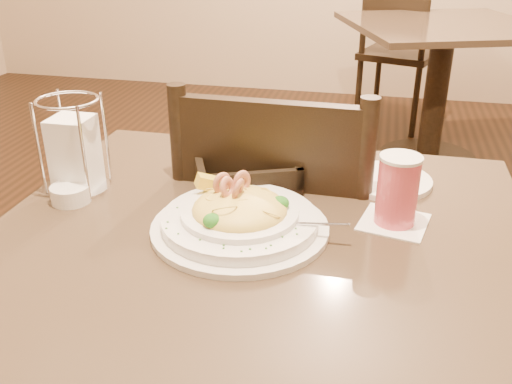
% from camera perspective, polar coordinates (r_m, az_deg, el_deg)
% --- Properties ---
extents(main_table, '(0.90, 0.90, 0.74)m').
position_cam_1_polar(main_table, '(1.06, -0.25, -15.88)').
color(main_table, black).
rests_on(main_table, ground).
extents(background_table, '(1.16, 1.16, 0.74)m').
position_cam_1_polar(background_table, '(3.14, 17.84, 11.59)').
color(background_table, black).
rests_on(background_table, ground).
extents(dining_chair_near, '(0.43, 0.43, 0.93)m').
position_cam_1_polar(dining_chair_near, '(1.34, 2.40, -6.50)').
color(dining_chair_near, black).
rests_on(dining_chair_near, ground).
extents(dining_chair_far, '(0.53, 0.53, 0.93)m').
position_cam_1_polar(dining_chair_far, '(3.66, 13.98, 13.82)').
color(dining_chair_far, black).
rests_on(dining_chair_far, ground).
extents(pasta_bowl, '(0.33, 0.30, 0.10)m').
position_cam_1_polar(pasta_bowl, '(0.94, -1.66, -2.47)').
color(pasta_bowl, white).
rests_on(pasta_bowl, main_table).
extents(drink_glass, '(0.13, 0.13, 0.12)m').
position_cam_1_polar(drink_glass, '(0.98, 13.96, 0.12)').
color(drink_glass, white).
rests_on(drink_glass, main_table).
extents(bread_basket, '(0.24, 0.22, 0.05)m').
position_cam_1_polar(bread_basket, '(1.12, -1.03, 1.85)').
color(bread_basket, black).
rests_on(bread_basket, main_table).
extents(napkin_caddy, '(0.11, 0.11, 0.18)m').
position_cam_1_polar(napkin_caddy, '(1.12, -17.68, 3.88)').
color(napkin_caddy, silver).
rests_on(napkin_caddy, main_table).
extents(side_plate, '(0.23, 0.23, 0.01)m').
position_cam_1_polar(side_plate, '(1.15, 12.91, 1.15)').
color(side_plate, white).
rests_on(side_plate, main_table).
extents(butter_ramekin, '(0.09, 0.09, 0.03)m').
position_cam_1_polar(butter_ramekin, '(1.10, -18.04, -0.17)').
color(butter_ramekin, white).
rests_on(butter_ramekin, main_table).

